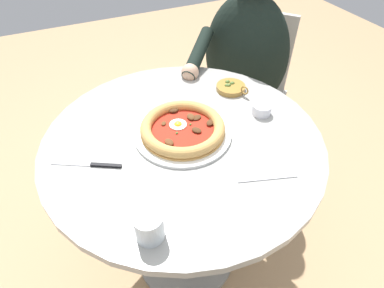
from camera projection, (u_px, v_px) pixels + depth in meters
ground_plane at (186, 255)px, 1.54m from camera, size 6.00×6.00×0.02m
dining_table at (184, 177)px, 1.15m from camera, size 0.89×0.89×0.76m
pizza_on_plate at (183, 129)px, 1.02m from camera, size 0.31×0.31×0.05m
water_glass at (149, 228)px, 0.74m from camera, size 0.07×0.07×0.08m
steak_knife at (96, 165)px, 0.93m from camera, size 0.19×0.11×0.01m
ramekin_capers at (261, 109)px, 1.10m from camera, size 0.07×0.07×0.04m
olive_pan at (231, 87)px, 1.21m from camera, size 0.11×0.13×0.04m
fork_utensil at (267, 178)px, 0.89m from camera, size 0.17×0.06×0.00m
diner_person at (241, 92)px, 1.60m from camera, size 0.58×0.44×1.18m
cafe_chair_diner at (249, 82)px, 1.71m from camera, size 0.55×0.55×0.86m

